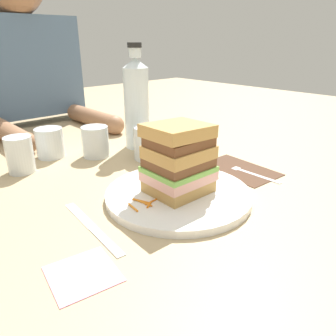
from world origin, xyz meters
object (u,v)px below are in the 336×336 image
Objects in this scene: sandwich at (179,160)px; empty_tumbler_2 at (50,143)px; juice_glass at (149,145)px; water_bottle at (137,103)px; napkin_dark at (239,169)px; napkin_pink at (83,274)px; empty_tumbler_0 at (95,142)px; main_plate at (178,194)px; fork at (247,171)px; empty_tumbler_1 at (20,155)px; knife at (93,228)px; diner_across at (23,46)px.

sandwich is 0.41m from empty_tumbler_2.
water_bottle reaches higher than juice_glass.
napkin_dark and napkin_pink have the same top height.
napkin_dark is at bearing 1.39° from sandwich.
empty_tumbler_2 is 0.50m from napkin_pink.
napkin_pink is at bearing -163.82° from sandwich.
napkin_pink is at bearing -123.27° from empty_tumbler_0.
fork is (0.21, -0.02, -0.00)m from main_plate.
juice_glass reaches higher than napkin_pink.
empty_tumbler_2 is at bearing 29.69° from empty_tumbler_1.
napkin_pink is (-0.46, -0.06, -0.00)m from fork.
water_bottle is at bearing -6.24° from empty_tumbler_1.
water_bottle is (0.32, 0.30, 0.13)m from knife.
empty_tumbler_0 is at bearing 88.32° from main_plate.
diner_across is (0.02, 0.78, 0.19)m from sandwich.
main_plate is 0.51× the size of diner_across.
juice_glass reaches higher than fork.
diner_across is (-0.19, 0.77, 0.27)m from napkin_dark.
juice_glass is at bearing -45.78° from empty_tumbler_2.
napkin_dark is 0.24m from juice_glass.
water_bottle is at bearing -5.26° from empty_tumbler_0.
juice_glass is 0.14m from empty_tumbler_0.
empty_tumbler_0 is (0.01, 0.32, -0.04)m from sandwich.
napkin_pink is at bearing -99.90° from empty_tumbler_1.
sandwich is 0.20m from knife.
knife is at bearing 175.26° from fork.
empty_tumbler_1 is 1.11× the size of empty_tumbler_2.
napkin_dark is 0.39m from knife.
sandwich is 1.56× the size of napkin_pink.
empty_tumbler_1 is 0.15× the size of diner_across.
diner_across reaches higher than napkin_pink.
empty_tumbler_2 is at bearing 134.22° from juice_glass.
juice_glass reaches higher than empty_tumbler_0.
empty_tumbler_0 is (0.19, 0.31, 0.04)m from knife.
knife is 2.28× the size of napkin_pink.
empty_tumbler_0 reaches higher than knife.
knife is at bearing 175.20° from sandwich.
main_plate is at bearing -91.79° from diner_across.
juice_glass is 0.45m from napkin_pink.
empty_tumbler_1 is at bearing 173.76° from water_bottle.
empty_tumbler_1 is (-0.39, 0.34, 0.04)m from napkin_dark.
empty_tumbler_2 reaches higher than napkin_dark.
juice_glass is at bearing 64.35° from sandwich.
juice_glass is at bearing -111.84° from water_bottle.
empty_tumbler_1 is (-0.39, 0.36, 0.04)m from fork.
fork is 2.14× the size of empty_tumbler_2.
empty_tumbler_2 is at bearing 126.38° from napkin_dark.
juice_glass is (0.10, 0.21, -0.04)m from sandwich.
napkin_pink is (-0.07, -0.42, -0.04)m from empty_tumbler_1.
diner_across is at bearing 64.99° from empty_tumbler_1.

